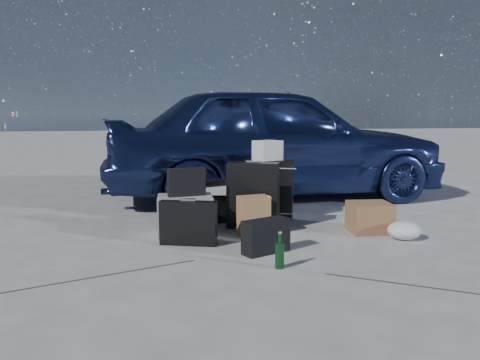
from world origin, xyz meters
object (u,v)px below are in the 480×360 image
object	(u,v)px
cardboard_box	(370,217)
suitcase_right	(268,189)
suitcase_left	(253,196)
green_bottle	(280,251)
pelican_case	(185,215)
briefcase	(188,223)
car	(274,142)
duffel_bag	(214,207)

from	to	relation	value
cardboard_box	suitcase_right	bearing A→B (deg)	135.18
suitcase_left	green_bottle	size ratio (longest dim) A/B	2.49
pelican_case	green_bottle	distance (m)	1.30
suitcase_left	briefcase	bearing A→B (deg)	-121.69
cardboard_box	pelican_case	bearing A→B (deg)	171.35
suitcase_left	suitcase_right	world-z (taller)	suitcase_left
suitcase_left	green_bottle	world-z (taller)	suitcase_left
car	green_bottle	size ratio (longest dim) A/B	16.91
pelican_case	suitcase_left	size ratio (longest dim) A/B	0.77
cardboard_box	green_bottle	xyz separation A→B (m)	(-1.19, -0.87, -0.01)
suitcase_right	cardboard_box	size ratio (longest dim) A/B	1.67
suitcase_left	cardboard_box	bearing A→B (deg)	4.49
cardboard_box	green_bottle	world-z (taller)	cardboard_box
green_bottle	pelican_case	bearing A→B (deg)	117.73
pelican_case	duffel_bag	distance (m)	0.63
pelican_case	suitcase_right	bearing A→B (deg)	32.58
suitcase_right	green_bottle	distance (m)	1.74
cardboard_box	green_bottle	size ratio (longest dim) A/B	1.45
pelican_case	briefcase	size ratio (longest dim) A/B	1.03
car	cardboard_box	distance (m)	2.20
duffel_bag	green_bottle	distance (m)	1.68
briefcase	suitcase_left	bearing A→B (deg)	53.37
briefcase	suitcase_right	world-z (taller)	suitcase_right
pelican_case	cardboard_box	xyz separation A→B (m)	(1.79, -0.27, -0.04)
car	pelican_case	xyz separation A→B (m)	(-1.40, -1.80, -0.59)
briefcase	duffel_bag	distance (m)	0.95
car	duffel_bag	xyz separation A→B (m)	(-1.04, -1.28, -0.62)
suitcase_left	green_bottle	xyz separation A→B (m)	(-0.10, -1.27, -0.20)
suitcase_left	cardboard_box	distance (m)	1.18
suitcase_right	car	bearing A→B (deg)	95.10
pelican_case	car	bearing A→B (deg)	55.90
suitcase_left	cardboard_box	world-z (taller)	suitcase_left
pelican_case	duffel_bag	xyz separation A→B (m)	(0.36, 0.51, -0.03)
suitcase_left	green_bottle	bearing A→B (deg)	-70.17
suitcase_right	pelican_case	bearing A→B (deg)	-127.65
pelican_case	suitcase_right	xyz separation A→B (m)	(0.98, 0.54, 0.14)
pelican_case	cardboard_box	size ratio (longest dim) A/B	1.32
suitcase_right	green_bottle	xyz separation A→B (m)	(-0.38, -1.68, -0.19)
pelican_case	suitcase_left	world-z (taller)	suitcase_left
pelican_case	suitcase_right	size ratio (longest dim) A/B	0.79
pelican_case	suitcase_right	world-z (taller)	suitcase_right
car	briefcase	world-z (taller)	car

